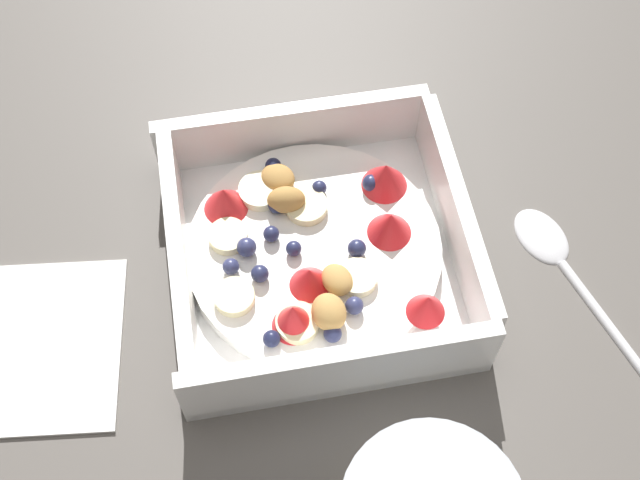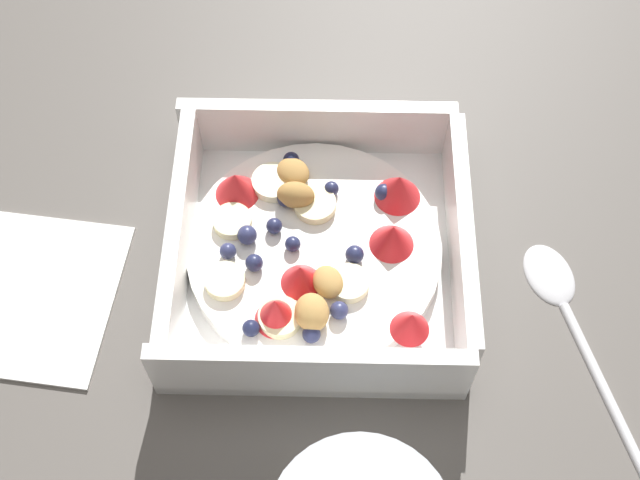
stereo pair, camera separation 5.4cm
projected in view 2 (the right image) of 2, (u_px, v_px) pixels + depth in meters
ground_plane at (314, 285)px, 0.56m from camera, size 2.40×2.40×0.00m
fruit_bowl at (319, 249)px, 0.55m from camera, size 0.19×0.19×0.06m
spoon at (567, 306)px, 0.55m from camera, size 0.07×0.17×0.01m
folded_napkin at (25, 293)px, 0.56m from camera, size 0.13×0.13×0.01m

